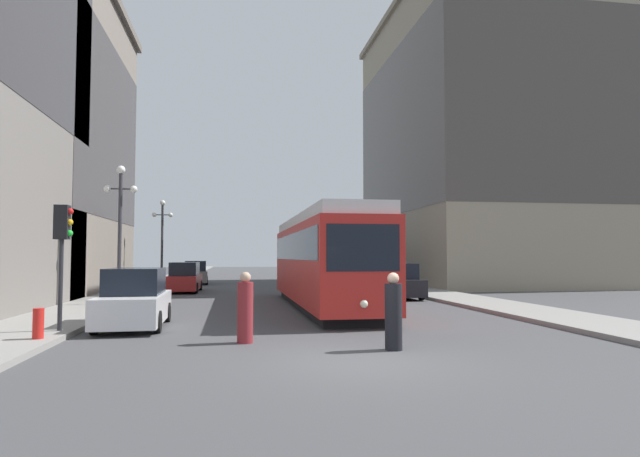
% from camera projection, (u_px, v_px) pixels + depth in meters
% --- Properties ---
extents(ground_plane, '(200.00, 200.00, 0.00)m').
position_uv_depth(ground_plane, '(363.00, 362.00, 11.03)').
color(ground_plane, '#424244').
extents(sidewalk_left, '(3.02, 120.00, 0.15)m').
position_uv_depth(sidewalk_left, '(170.00, 279.00, 49.13)').
color(sidewalk_left, gray).
rests_on(sidewalk_left, ground).
extents(sidewalk_right, '(3.02, 120.00, 0.15)m').
position_uv_depth(sidewalk_right, '(350.00, 278.00, 51.82)').
color(sidewalk_right, gray).
rests_on(sidewalk_right, ground).
extents(streetcar, '(2.71, 14.79, 3.89)m').
position_uv_depth(streetcar, '(322.00, 258.00, 22.78)').
color(streetcar, black).
rests_on(streetcar, ground).
extents(transit_bus, '(2.73, 12.04, 3.45)m').
position_uv_depth(transit_bus, '(334.00, 259.00, 40.38)').
color(transit_bus, black).
rests_on(transit_bus, ground).
extents(parked_car_left_near, '(1.96, 4.32, 1.82)m').
position_uv_depth(parked_car_left_near, '(135.00, 300.00, 16.33)').
color(parked_car_left_near, black).
rests_on(parked_car_left_near, ground).
extents(parked_car_left_mid, '(2.08, 4.49, 1.82)m').
position_uv_depth(parked_car_left_mid, '(196.00, 273.00, 41.93)').
color(parked_car_left_mid, black).
rests_on(parked_car_left_mid, ground).
extents(parked_car_right_far, '(1.96, 4.30, 1.82)m').
position_uv_depth(parked_car_right_far, '(397.00, 282.00, 27.62)').
color(parked_car_right_far, black).
rests_on(parked_car_right_far, ground).
extents(parked_car_left_far, '(1.95, 4.96, 1.82)m').
position_uv_depth(parked_car_left_far, '(184.00, 278.00, 32.60)').
color(parked_car_left_far, black).
rests_on(parked_car_left_far, ground).
extents(pedestrian_crossing_near, '(0.40, 0.40, 1.81)m').
position_uv_depth(pedestrian_crossing_near, '(393.00, 314.00, 12.43)').
color(pedestrian_crossing_near, black).
rests_on(pedestrian_crossing_near, ground).
extents(pedestrian_crossing_far, '(0.40, 0.40, 1.79)m').
position_uv_depth(pedestrian_crossing_far, '(245.00, 310.00, 13.43)').
color(pedestrian_crossing_far, maroon).
rests_on(pedestrian_crossing_far, ground).
extents(traffic_light_near_left, '(0.47, 0.36, 3.46)m').
position_uv_depth(traffic_light_near_left, '(63.00, 234.00, 14.69)').
color(traffic_light_near_left, '#232328').
rests_on(traffic_light_near_left, sidewalk_left).
extents(lamp_post_left_near, '(1.41, 0.36, 5.99)m').
position_uv_depth(lamp_post_left_near, '(120.00, 213.00, 23.07)').
color(lamp_post_left_near, '#333338').
rests_on(lamp_post_left_near, sidewalk_left).
extents(lamp_post_left_far, '(1.41, 0.36, 5.90)m').
position_uv_depth(lamp_post_left_far, '(162.00, 230.00, 36.49)').
color(lamp_post_left_far, '#333338').
rests_on(lamp_post_left_far, sidewalk_left).
extents(fire_hydrant, '(0.26, 0.26, 0.75)m').
position_uv_depth(fire_hydrant, '(38.00, 323.00, 13.13)').
color(fire_hydrant, red).
rests_on(fire_hydrant, sidewalk_left).
extents(building_right_corner, '(15.83, 21.46, 22.65)m').
position_uv_depth(building_right_corner, '(483.00, 142.00, 44.03)').
color(building_right_corner, gray).
rests_on(building_right_corner, ground).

